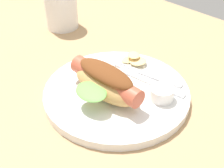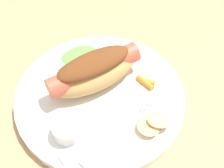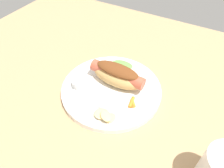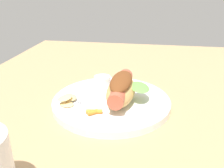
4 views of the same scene
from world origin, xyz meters
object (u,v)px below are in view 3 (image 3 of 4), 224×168
sauce_ramekin (80,83)px  knife (89,97)px  fork (91,103)px  hot_dog (118,74)px  chips_pile (105,115)px  carrot_garnish (132,103)px  plate (113,90)px

sauce_ramekin → knife: bearing=150.1°
fork → hot_dog: bearing=66.4°
knife → chips_pile: (-6.92, 3.26, 0.65)cm
chips_pile → knife: bearing=-25.2°
hot_dog → chips_pile: 12.67cm
hot_dog → carrot_garnish: 9.00cm
hot_dog → carrot_garnish: size_ratio=4.48×
fork → chips_pile: (-5.31, 1.76, 0.63)cm
knife → carrot_garnish: 11.29cm
fork → sauce_ramekin: bearing=134.3°
carrot_garnish → sauce_ramekin: bearing=4.6°
fork → chips_pile: size_ratio=2.52×
sauce_ramekin → knife: (-4.24, 2.44, -1.00)cm
carrot_garnish → chips_pile: bearing=61.4°
knife → carrot_garnish: bearing=13.0°
chips_pile → carrot_garnish: size_ratio=1.64×
hot_dog → carrot_garnish: hot_dog is taller
chips_pile → carrot_garnish: (-3.76, -6.90, -0.36)cm
plate → hot_dog: 4.71cm
sauce_ramekin → carrot_garnish: bearing=-175.4°
hot_dog → sauce_ramekin: bearing=-139.8°
chips_pile → fork: bearing=-18.3°
chips_pile → carrot_garnish: bearing=-118.6°
knife → plate: bearing=52.8°
hot_dog → knife: hot_dog is taller
plate → carrot_garnish: carrot_garnish is taller
hot_dog → sauce_ramekin: 10.42cm
sauce_ramekin → fork: 7.13cm
chips_pile → hot_dog: bearing=-75.4°
knife → chips_pile: chips_pile is taller
fork → knife: size_ratio=1.00×
fork → carrot_garnish: bearing=17.8°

